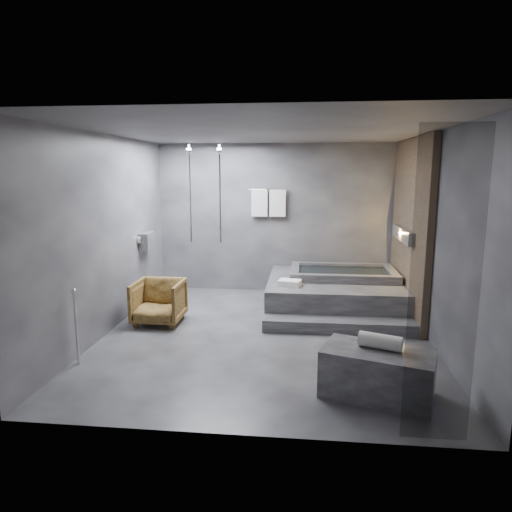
# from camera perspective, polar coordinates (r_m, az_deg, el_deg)

# --- Properties ---
(room) EXTENTS (5.00, 5.04, 2.82)m
(room) POSITION_cam_1_polar(r_m,az_deg,el_deg) (6.39, 4.91, 5.52)
(room) COLOR #2B2B2D
(room) RESTS_ON ground
(tub_deck) EXTENTS (2.20, 2.00, 0.50)m
(tub_deck) POSITION_cam_1_polar(r_m,az_deg,el_deg) (7.85, 9.73, -4.63)
(tub_deck) COLOR #2F2F32
(tub_deck) RESTS_ON ground
(tub_step) EXTENTS (2.20, 0.36, 0.18)m
(tub_step) POSITION_cam_1_polar(r_m,az_deg,el_deg) (6.78, 10.30, -8.54)
(tub_step) COLOR #2F2F32
(tub_step) RESTS_ON ground
(concrete_bench) EXTENTS (1.23, 0.92, 0.49)m
(concrete_bench) POSITION_cam_1_polar(r_m,az_deg,el_deg) (4.99, 14.94, -13.95)
(concrete_bench) COLOR #323234
(concrete_bench) RESTS_ON ground
(driftwood_chair) EXTENTS (0.72, 0.74, 0.67)m
(driftwood_chair) POSITION_cam_1_polar(r_m,az_deg,el_deg) (7.12, -12.06, -5.60)
(driftwood_chair) COLOR #3F290F
(driftwood_chair) RESTS_ON ground
(rolled_towel) EXTENTS (0.46, 0.30, 0.16)m
(rolled_towel) POSITION_cam_1_polar(r_m,az_deg,el_deg) (4.91, 15.27, -10.26)
(rolled_towel) COLOR silver
(rolled_towel) RESTS_ON concrete_bench
(deck_towel) EXTENTS (0.39, 0.32, 0.09)m
(deck_towel) POSITION_cam_1_polar(r_m,az_deg,el_deg) (7.26, 4.21, -3.35)
(deck_towel) COLOR white
(deck_towel) RESTS_ON tub_deck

